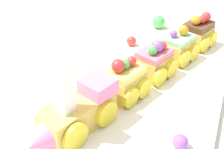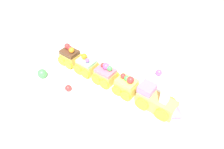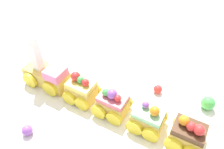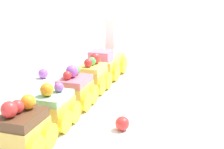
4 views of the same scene
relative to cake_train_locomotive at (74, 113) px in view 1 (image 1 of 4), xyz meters
The scene contains 10 objects.
ground_plane 0.16m from the cake_train_locomotive, behind, with size 10.00×10.00×0.00m, color beige.
display_board 0.15m from the cake_train_locomotive, behind, with size 0.70×0.33×0.01m, color white.
cake_train_locomotive is the anchor object (origin of this frame).
cake_car_lemon 0.11m from the cake_train_locomotive, 160.53° to the left, with size 0.08×0.08×0.07m.
cake_car_strawberry 0.19m from the cake_train_locomotive, 160.35° to the left, with size 0.08×0.08×0.07m.
cake_car_mint 0.26m from the cake_train_locomotive, 160.49° to the left, with size 0.08×0.08×0.07m.
cake_car_chocolate 0.34m from the cake_train_locomotive, 160.43° to the left, with size 0.08×0.08×0.07m.
gumball_green 0.38m from the cake_train_locomotive, behind, with size 0.03×0.03×0.03m, color #4CBC56.
gumball_purple 0.15m from the cake_train_locomotive, 98.02° to the left, with size 0.02×0.02×0.02m, color #9956C6.
gumball_red 0.27m from the cake_train_locomotive, behind, with size 0.02×0.02×0.02m, color red.
Camera 1 is at (0.43, 0.15, 0.31)m, focal length 50.00 mm.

